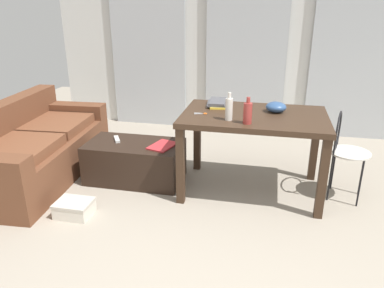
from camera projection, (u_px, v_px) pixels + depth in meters
ground_plane at (223, 196)px, 3.55m from camera, size 8.10×8.10×0.00m
wall_back at (247, 34)px, 4.98m from camera, size 5.36×0.10×2.64m
curtains at (246, 48)px, 4.97m from camera, size 3.81×0.03×2.28m
couch at (33, 149)px, 3.86m from camera, size 0.96×1.90×0.77m
coffee_table at (135, 162)px, 3.81m from camera, size 0.96×0.53×0.40m
craft_table at (254, 125)px, 3.43m from camera, size 1.31×0.85×0.77m
wire_chair at (344, 145)px, 3.37m from camera, size 0.36×0.39×0.82m
bottle_near at (229, 109)px, 3.19m from camera, size 0.06×0.06×0.24m
bottle_far at (248, 113)px, 3.11m from camera, size 0.07×0.07×0.23m
bowl at (276, 107)px, 3.45m from camera, size 0.19×0.19×0.09m
book_stack at (218, 103)px, 3.66m from camera, size 0.23×0.32×0.05m
scissors at (202, 113)px, 3.41m from camera, size 0.12×0.06×0.00m
tv_remote_primary at (117, 139)px, 3.81m from camera, size 0.12×0.17×0.02m
magazine at (163, 146)px, 3.66m from camera, size 0.28×0.34×0.01m
shoebox at (74, 208)px, 3.21m from camera, size 0.30×0.24×0.13m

